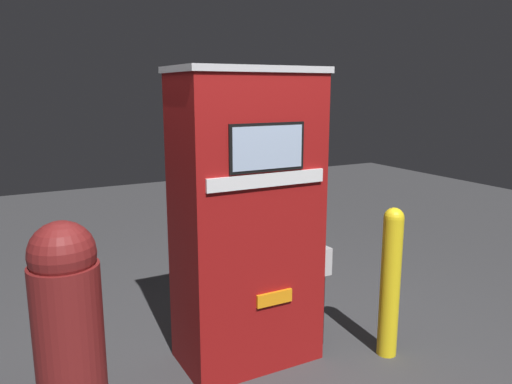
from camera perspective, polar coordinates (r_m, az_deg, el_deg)
ground_plane at (r=3.49m, az=1.14°, el=-20.20°), size 14.00×14.00×0.00m
gas_pump at (r=3.31m, az=-1.07°, el=-3.21°), size 1.01×0.58×1.98m
safety_bollard at (r=3.60m, az=15.11°, el=-9.62°), size 0.14×0.14×1.07m
trash_bin at (r=3.03m, az=-20.73°, el=-13.49°), size 0.38×0.38×1.16m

